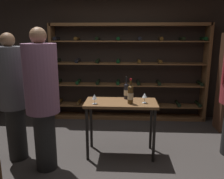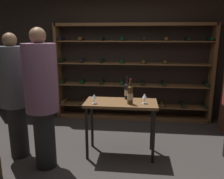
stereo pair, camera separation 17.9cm
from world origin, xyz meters
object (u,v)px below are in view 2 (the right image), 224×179
Objects in this scene: wine_bottle_amber_reserve at (127,91)px; wine_glass_stemmed_right at (145,96)px; person_guest_khaki at (42,94)px; wine_glass_stemmed_center at (94,97)px; wine_bottle_gold_foil at (130,95)px; tasting_table at (121,109)px; person_guest_blue_shirt at (15,91)px; wine_rack at (131,73)px.

wine_glass_stemmed_right is at bearing -38.99° from wine_bottle_amber_reserve.
wine_glass_stemmed_center is (0.64, 0.32, -0.11)m from person_guest_khaki.
wine_bottle_gold_foil reaches higher than wine_glass_stemmed_right.
tasting_table is 0.30m from wine_bottle_amber_reserve.
person_guest_blue_shirt is at bearing -172.32° from tasting_table.
person_guest_khaki is at bearing -153.33° from wine_glass_stemmed_center.
tasting_table is at bearing 19.62° from wine_glass_stemmed_center.
tasting_table is 1.15m from person_guest_khaki.
person_guest_khaki is 5.47× the size of wine_bottle_amber_reserve.
wine_glass_stemmed_right is at bearing 15.53° from person_guest_blue_shirt.
wine_bottle_gold_foil is 1.05× the size of wine_bottle_amber_reserve.
wine_glass_stemmed_center is at bearing -173.06° from wine_glass_stemmed_right.
person_guest_khaki reaches higher than wine_bottle_amber_reserve.
wine_glass_stemmed_center is at bearing -146.55° from wine_bottle_amber_reserve.
person_guest_blue_shirt is at bearing -176.39° from wine_glass_stemmed_center.
wine_bottle_amber_reserve is (1.09, 0.62, -0.08)m from person_guest_khaki.
wine_bottle_gold_foil is (0.14, -0.09, 0.25)m from tasting_table.
wine_bottle_gold_foil is 0.51m from wine_glass_stemmed_center.
wine_rack reaches higher than wine_glass_stemmed_right.
wine_rack reaches higher than wine_glass_stemmed_center.
wine_rack is 1.71m from wine_bottle_gold_foil.
person_guest_khaki reaches higher than wine_glass_stemmed_center.
person_guest_khaki is (-1.11, -2.07, 0.03)m from wine_rack.
person_guest_khaki is at bearing -14.98° from person_guest_blue_shirt.
wine_rack is 3.12× the size of tasting_table.
wine_bottle_amber_reserve is (-0.03, -1.45, -0.05)m from wine_rack.
wine_glass_stemmed_center is at bearing 14.25° from person_guest_blue_shirt.
person_guest_blue_shirt is at bearing -175.11° from wine_glass_stemmed_right.
wine_glass_stemmed_right is (0.23, -1.67, -0.07)m from wine_rack.
person_guest_blue_shirt is 5.29× the size of wine_bottle_amber_reserve.
tasting_table is 0.41m from wine_glass_stemmed_right.
wine_rack is at bearing 98.03° from wine_glass_stemmed_right.
person_guest_blue_shirt reaches higher than wine_glass_stemmed_right.
wine_glass_stemmed_right is (1.35, 0.41, -0.10)m from person_guest_khaki.
wine_rack is at bearing -13.72° from person_guest_khaki.
wine_rack is 2.44m from person_guest_blue_shirt.
wine_bottle_gold_foil is (1.66, 0.12, -0.04)m from person_guest_blue_shirt.
person_guest_khaki is (-1.01, -0.45, 0.32)m from tasting_table.
wine_rack reaches higher than tasting_table.
wine_bottle_amber_reserve is 0.54m from wine_glass_stemmed_center.
wine_bottle_gold_foil is 0.21m from wine_glass_stemmed_right.
person_guest_blue_shirt is 12.46× the size of wine_glass_stemmed_right.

